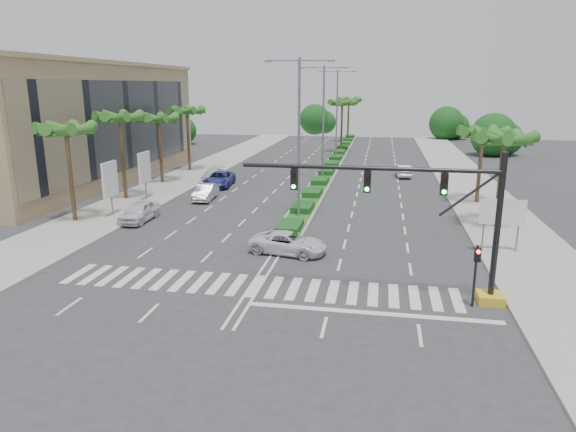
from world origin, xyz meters
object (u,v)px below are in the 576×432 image
at_px(car_crossing, 288,243).
at_px(car_parked_c, 220,179).
at_px(car_parked_d, 213,174).
at_px(car_parked_a, 139,212).
at_px(car_right, 403,171).
at_px(car_parked_b, 206,192).

bearing_deg(car_crossing, car_parked_c, 38.43).
bearing_deg(car_parked_d, car_parked_a, -93.62).
bearing_deg(car_crossing, car_right, -5.18).
height_order(car_parked_a, car_crossing, car_parked_a).
bearing_deg(car_right, car_parked_a, 45.06).
height_order(car_parked_b, car_parked_c, car_parked_c).
xyz_separation_m(car_parked_a, car_parked_d, (0.00, 17.66, -0.12)).
relative_size(car_parked_a, car_parked_d, 1.01).
xyz_separation_m(car_parked_d, car_crossing, (12.51, -23.17, 0.02)).
bearing_deg(car_right, car_parked_c, 21.91).
height_order(car_parked_b, car_crossing, car_parked_b).
bearing_deg(car_parked_b, car_parked_a, -110.64).
relative_size(car_parked_c, car_crossing, 1.13).
distance_m(car_parked_d, car_right, 21.24).
xyz_separation_m(car_parked_c, car_crossing, (10.75, -19.95, -0.09)).
height_order(car_parked_c, car_crossing, car_parked_c).
relative_size(car_parked_c, car_right, 1.29).
height_order(car_parked_c, car_parked_d, car_parked_c).
bearing_deg(car_right, car_parked_b, 36.62).
height_order(car_crossing, car_right, car_right).
xyz_separation_m(car_parked_d, car_right, (20.43, 5.80, 0.05)).
distance_m(car_parked_b, car_crossing, 16.93).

